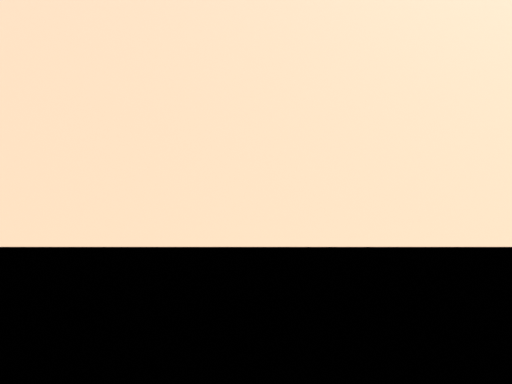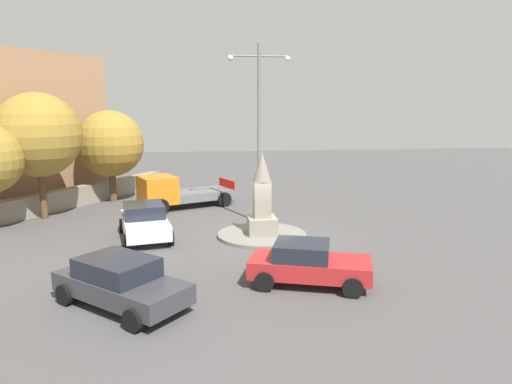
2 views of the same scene
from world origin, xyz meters
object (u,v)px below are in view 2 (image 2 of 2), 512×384
Objects in this scene: monument at (262,200)px; car_dark_grey_parked_left at (120,282)px; car_red_far_side at (308,263)px; truck_orange_waiting at (176,192)px; tree_mid_cluster at (110,144)px; tree_far_corner at (38,135)px; car_white_approaching at (145,221)px; streetlamp at (259,119)px.

car_dark_grey_parked_left is (5.16, 6.83, -0.91)m from monument.
car_red_far_side is 0.75× the size of truck_orange_waiting.
tree_mid_cluster is (8.71, -14.80, 2.82)m from car_red_far_side.
truck_orange_waiting is (4.78, -12.38, 0.20)m from car_red_far_side.
tree_far_corner reaches higher than car_red_far_side.
streetlamp is at bearing -157.91° from car_white_approaching.
monument is at bearing -127.10° from car_dark_grey_parked_left.
streetlamp is 2.05× the size of car_red_far_side.
streetlamp reaches higher than car_white_approaching.
tree_mid_cluster is (8.01, -8.94, 1.88)m from monument.
car_white_approaching reaches higher than car_dark_grey_parked_left.
car_red_far_side is 5.94m from car_dark_grey_parked_left.
tree_mid_cluster reaches higher than car_red_far_side.
car_red_far_side is (-0.49, 8.47, -4.44)m from streetlamp.
streetlamp is at bearing -119.68° from car_dark_grey_parked_left.
monument is 12.15m from tree_mid_cluster.
truck_orange_waiting is at bearing -94.62° from car_dark_grey_parked_left.
monument is 0.67× the size of tree_mid_cluster.
truck_orange_waiting is (4.08, -6.51, -0.74)m from monument.
tree_mid_cluster reaches higher than monument.
car_dark_grey_parked_left is 13.38m from truck_orange_waiting.
truck_orange_waiting is 5.31m from tree_mid_cluster.
streetlamp reaches higher than car_dark_grey_parked_left.
monument reaches higher than truck_orange_waiting.
car_white_approaching reaches higher than car_red_far_side.
car_red_far_side is (-0.70, 5.87, -0.94)m from monument.
tree_mid_cluster is at bearing -31.72° from truck_orange_waiting.
monument is 12.15m from tree_far_corner.
tree_mid_cluster is at bearing -37.60° from streetlamp.
car_white_approaching is 1.00× the size of car_red_far_side.
tree_mid_cluster is 0.85× the size of tree_far_corner.
tree_far_corner reaches higher than monument.
car_dark_grey_parked_left is (-0.05, 7.23, -0.03)m from car_white_approaching.
car_red_far_side is at bearing -170.68° from car_dark_grey_parked_left.
car_white_approaching is at bearing 108.13° from tree_mid_cluster.
car_dark_grey_parked_left is (5.86, 0.96, 0.03)m from car_red_far_side.
truck_orange_waiting is 0.88× the size of tree_far_corner.
car_white_approaching is (5.43, 2.20, -4.38)m from streetlamp.
car_white_approaching is 0.75× the size of truck_orange_waiting.
streetlamp is 1.34× the size of tree_far_corner.
truck_orange_waiting is (-1.13, -6.11, 0.15)m from car_white_approaching.
monument is 0.42× the size of streetlamp.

